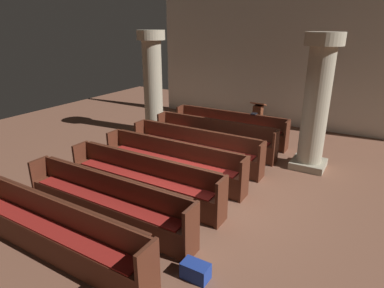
{
  "coord_description": "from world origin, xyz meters",
  "views": [
    {
      "loc": [
        3.06,
        -5.61,
        3.47
      ],
      "look_at": [
        -0.71,
        0.77,
        0.75
      ],
      "focal_mm": 30.45,
      "sensor_mm": 36.0,
      "label": 1
    }
  ],
  "objects_px": {
    "pew_row_6": "(55,230)",
    "pillar_aisle_side": "(317,101)",
    "pew_row_2": "(195,146)",
    "pew_row_3": "(172,160)",
    "pew_row_1": "(214,135)",
    "hymn_book": "(254,114)",
    "pew_row_4": "(143,177)",
    "pillar_far_side": "(153,81)",
    "kneeler_box_blue": "(196,271)",
    "pew_row_5": "(106,200)",
    "lectern": "(257,120)",
    "pew_row_0": "(229,125)"
  },
  "relations": [
    {
      "from": "pew_row_5",
      "to": "pillar_aisle_side",
      "type": "xyz_separation_m",
      "value": [
        2.63,
        4.53,
        1.23
      ]
    },
    {
      "from": "pew_row_6",
      "to": "pew_row_4",
      "type": "bearing_deg",
      "value": 90.0
    },
    {
      "from": "pew_row_3",
      "to": "lectern",
      "type": "bearing_deg",
      "value": 83.64
    },
    {
      "from": "pew_row_0",
      "to": "hymn_book",
      "type": "distance_m",
      "value": 0.85
    },
    {
      "from": "pew_row_2",
      "to": "pew_row_4",
      "type": "relative_size",
      "value": 1.0
    },
    {
      "from": "pillar_aisle_side",
      "to": "hymn_book",
      "type": "bearing_deg",
      "value": 151.52
    },
    {
      "from": "pew_row_5",
      "to": "pew_row_6",
      "type": "distance_m",
      "value": 1.07
    },
    {
      "from": "pew_row_6",
      "to": "pillar_aisle_side",
      "type": "xyz_separation_m",
      "value": [
        2.63,
        5.6,
        1.23
      ]
    },
    {
      "from": "lectern",
      "to": "kneeler_box_blue",
      "type": "height_order",
      "value": "lectern"
    },
    {
      "from": "pew_row_1",
      "to": "pew_row_5",
      "type": "relative_size",
      "value": 1.0
    },
    {
      "from": "pew_row_3",
      "to": "hymn_book",
      "type": "height_order",
      "value": "hymn_book"
    },
    {
      "from": "pew_row_3",
      "to": "pillar_far_side",
      "type": "xyz_separation_m",
      "value": [
        -2.58,
        2.75,
        1.23
      ]
    },
    {
      "from": "pew_row_2",
      "to": "pillar_far_side",
      "type": "xyz_separation_m",
      "value": [
        -2.58,
        1.68,
        1.23
      ]
    },
    {
      "from": "pew_row_0",
      "to": "lectern",
      "type": "height_order",
      "value": "lectern"
    },
    {
      "from": "pew_row_2",
      "to": "pew_row_3",
      "type": "relative_size",
      "value": 1.0
    },
    {
      "from": "pew_row_0",
      "to": "pew_row_6",
      "type": "distance_m",
      "value": 6.45
    },
    {
      "from": "pew_row_2",
      "to": "hymn_book",
      "type": "distance_m",
      "value": 2.49
    },
    {
      "from": "pew_row_3",
      "to": "pew_row_4",
      "type": "xyz_separation_m",
      "value": [
        0.0,
        -1.07,
        0.0
      ]
    },
    {
      "from": "pew_row_4",
      "to": "pew_row_3",
      "type": "bearing_deg",
      "value": 90.0
    },
    {
      "from": "pew_row_2",
      "to": "kneeler_box_blue",
      "type": "xyz_separation_m",
      "value": [
        2.09,
        -3.6,
        -0.37
      ]
    },
    {
      "from": "pillar_far_side",
      "to": "hymn_book",
      "type": "xyz_separation_m",
      "value": [
        3.29,
        0.67,
        -0.8
      ]
    },
    {
      "from": "pew_row_3",
      "to": "hymn_book",
      "type": "distance_m",
      "value": 3.52
    },
    {
      "from": "pew_row_0",
      "to": "kneeler_box_blue",
      "type": "relative_size",
      "value": 9.04
    },
    {
      "from": "kneeler_box_blue",
      "to": "pew_row_3",
      "type": "bearing_deg",
      "value": 129.68
    },
    {
      "from": "pew_row_4",
      "to": "pew_row_5",
      "type": "bearing_deg",
      "value": -90.0
    },
    {
      "from": "pew_row_2",
      "to": "lectern",
      "type": "bearing_deg",
      "value": 81.62
    },
    {
      "from": "pew_row_4",
      "to": "pew_row_5",
      "type": "height_order",
      "value": "same"
    },
    {
      "from": "pew_row_3",
      "to": "pew_row_5",
      "type": "relative_size",
      "value": 1.0
    },
    {
      "from": "lectern",
      "to": "pew_row_6",
      "type": "bearing_deg",
      "value": -93.68
    },
    {
      "from": "pew_row_6",
      "to": "pillar_far_side",
      "type": "bearing_deg",
      "value": 113.37
    },
    {
      "from": "pillar_far_side",
      "to": "lectern",
      "type": "relative_size",
      "value": 3.07
    },
    {
      "from": "pew_row_1",
      "to": "pew_row_2",
      "type": "xyz_separation_m",
      "value": [
        0.0,
        -1.07,
        0.0
      ]
    },
    {
      "from": "hymn_book",
      "to": "pillar_far_side",
      "type": "bearing_deg",
      "value": -168.53
    },
    {
      "from": "pew_row_6",
      "to": "kneeler_box_blue",
      "type": "bearing_deg",
      "value": 18.53
    },
    {
      "from": "pew_row_1",
      "to": "hymn_book",
      "type": "distance_m",
      "value": 1.52
    },
    {
      "from": "pew_row_5",
      "to": "pillar_aisle_side",
      "type": "distance_m",
      "value": 5.38
    },
    {
      "from": "pillar_far_side",
      "to": "lectern",
      "type": "distance_m",
      "value": 3.72
    },
    {
      "from": "pew_row_0",
      "to": "pew_row_1",
      "type": "xyz_separation_m",
      "value": [
        0.0,
        -1.07,
        0.0
      ]
    },
    {
      "from": "pillar_aisle_side",
      "to": "lectern",
      "type": "relative_size",
      "value": 3.07
    },
    {
      "from": "pew_row_3",
      "to": "pillar_aisle_side",
      "type": "xyz_separation_m",
      "value": [
        2.63,
        2.38,
        1.23
      ]
    },
    {
      "from": "pew_row_6",
      "to": "lectern",
      "type": "relative_size",
      "value": 3.39
    },
    {
      "from": "pew_row_1",
      "to": "lectern",
      "type": "xyz_separation_m",
      "value": [
        0.49,
        2.26,
        -0.05
      ]
    },
    {
      "from": "pew_row_3",
      "to": "kneeler_box_blue",
      "type": "xyz_separation_m",
      "value": [
        2.09,
        -2.52,
        -0.37
      ]
    },
    {
      "from": "pew_row_2",
      "to": "pew_row_6",
      "type": "relative_size",
      "value": 1.0
    },
    {
      "from": "pillar_aisle_side",
      "to": "lectern",
      "type": "xyz_separation_m",
      "value": [
        -2.14,
        2.03,
        -1.28
      ]
    },
    {
      "from": "pew_row_5",
      "to": "pew_row_0",
      "type": "bearing_deg",
      "value": 90.0
    },
    {
      "from": "pew_row_6",
      "to": "pillar_aisle_side",
      "type": "relative_size",
      "value": 1.1
    },
    {
      "from": "pillar_aisle_side",
      "to": "kneeler_box_blue",
      "type": "relative_size",
      "value": 8.19
    },
    {
      "from": "pew_row_1",
      "to": "pew_row_4",
      "type": "distance_m",
      "value": 3.22
    },
    {
      "from": "pew_row_4",
      "to": "pew_row_6",
      "type": "bearing_deg",
      "value": -90.0
    }
  ]
}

